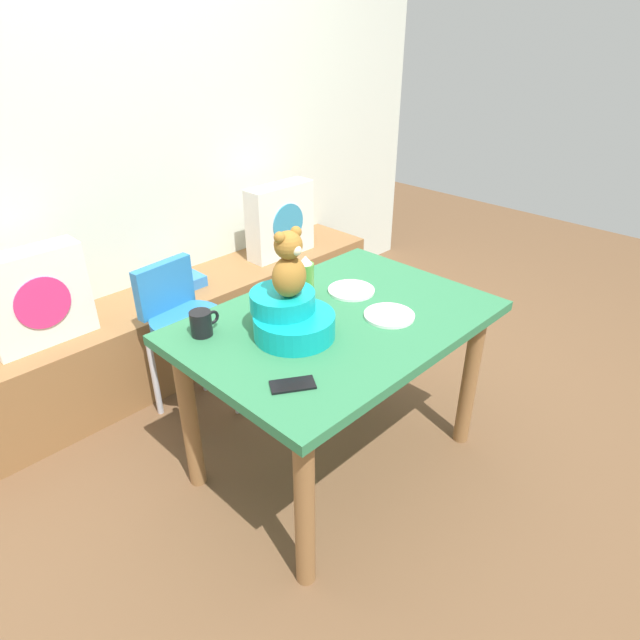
{
  "coord_description": "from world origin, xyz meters",
  "views": [
    {
      "loc": [
        -1.38,
        -1.25,
        1.77
      ],
      "look_at": [
        0.0,
        0.1,
        0.69
      ],
      "focal_mm": 30.48,
      "sensor_mm": 36.0,
      "label": 1
    }
  ],
  "objects_px": {
    "infant_seat_teal": "(290,317)",
    "cell_phone": "(293,385)",
    "teddy_bear": "(289,265)",
    "pillow_floral_left": "(36,298)",
    "pillow_floral_right": "(280,221)",
    "dining_table": "(338,342)",
    "coffee_mug": "(202,323)",
    "highchair": "(186,323)",
    "dinner_plate_near": "(351,290)",
    "book_stack": "(185,283)",
    "dinner_plate_far": "(389,315)",
    "ketchup_bottle": "(306,278)"
  },
  "relations": [
    {
      "from": "infant_seat_teal",
      "to": "cell_phone",
      "type": "distance_m",
      "value": 0.33
    },
    {
      "from": "teddy_bear",
      "to": "cell_phone",
      "type": "xyz_separation_m",
      "value": [
        -0.22,
        -0.24,
        -0.27
      ]
    },
    {
      "from": "teddy_bear",
      "to": "pillow_floral_left",
      "type": "bearing_deg",
      "value": 114.55
    },
    {
      "from": "teddy_bear",
      "to": "pillow_floral_right",
      "type": "bearing_deg",
      "value": 49.68
    },
    {
      "from": "dining_table",
      "to": "coffee_mug",
      "type": "height_order",
      "value": "coffee_mug"
    },
    {
      "from": "highchair",
      "to": "dinner_plate_near",
      "type": "relative_size",
      "value": 3.95
    },
    {
      "from": "infant_seat_teal",
      "to": "pillow_floral_right",
      "type": "bearing_deg",
      "value": 49.66
    },
    {
      "from": "book_stack",
      "to": "coffee_mug",
      "type": "relative_size",
      "value": 1.67
    },
    {
      "from": "dining_table",
      "to": "dinner_plate_far",
      "type": "bearing_deg",
      "value": -43.63
    },
    {
      "from": "pillow_floral_right",
      "to": "cell_phone",
      "type": "height_order",
      "value": "pillow_floral_right"
    },
    {
      "from": "teddy_bear",
      "to": "dinner_plate_far",
      "type": "height_order",
      "value": "teddy_bear"
    },
    {
      "from": "highchair",
      "to": "coffee_mug",
      "type": "xyz_separation_m",
      "value": [
        -0.2,
        -0.47,
        0.27
      ]
    },
    {
      "from": "pillow_floral_left",
      "to": "pillow_floral_right",
      "type": "relative_size",
      "value": 1.0
    },
    {
      "from": "dining_table",
      "to": "dinner_plate_near",
      "type": "xyz_separation_m",
      "value": [
        0.21,
        0.12,
        0.12
      ]
    },
    {
      "from": "dinner_plate_near",
      "to": "dinner_plate_far",
      "type": "xyz_separation_m",
      "value": [
        -0.06,
        -0.25,
        0.0
      ]
    },
    {
      "from": "dinner_plate_far",
      "to": "pillow_floral_right",
      "type": "bearing_deg",
      "value": 65.65
    },
    {
      "from": "teddy_bear",
      "to": "cell_phone",
      "type": "relative_size",
      "value": 1.74
    },
    {
      "from": "dining_table",
      "to": "infant_seat_teal",
      "type": "distance_m",
      "value": 0.29
    },
    {
      "from": "highchair",
      "to": "teddy_bear",
      "type": "height_order",
      "value": "teddy_bear"
    },
    {
      "from": "pillow_floral_right",
      "to": "highchair",
      "type": "bearing_deg",
      "value": -156.91
    },
    {
      "from": "highchair",
      "to": "cell_phone",
      "type": "xyz_separation_m",
      "value": [
        -0.19,
        -0.94,
        0.22
      ]
    },
    {
      "from": "dining_table",
      "to": "pillow_floral_right",
      "type": "bearing_deg",
      "value": 57.68
    },
    {
      "from": "dining_table",
      "to": "ketchup_bottle",
      "type": "bearing_deg",
      "value": 79.83
    },
    {
      "from": "dining_table",
      "to": "teddy_bear",
      "type": "distance_m",
      "value": 0.45
    },
    {
      "from": "cell_phone",
      "to": "dinner_plate_far",
      "type": "bearing_deg",
      "value": -51.56
    },
    {
      "from": "dinner_plate_near",
      "to": "dinner_plate_far",
      "type": "height_order",
      "value": "same"
    },
    {
      "from": "pillow_floral_left",
      "to": "dining_table",
      "type": "bearing_deg",
      "value": -57.88
    },
    {
      "from": "pillow_floral_left",
      "to": "dinner_plate_near",
      "type": "height_order",
      "value": "pillow_floral_left"
    },
    {
      "from": "ketchup_bottle",
      "to": "cell_phone",
      "type": "height_order",
      "value": "ketchup_bottle"
    },
    {
      "from": "pillow_floral_left",
      "to": "dinner_plate_near",
      "type": "relative_size",
      "value": 2.2
    },
    {
      "from": "book_stack",
      "to": "dining_table",
      "type": "height_order",
      "value": "dining_table"
    },
    {
      "from": "book_stack",
      "to": "ketchup_bottle",
      "type": "bearing_deg",
      "value": -89.79
    },
    {
      "from": "coffee_mug",
      "to": "dinner_plate_far",
      "type": "bearing_deg",
      "value": -34.89
    },
    {
      "from": "pillow_floral_right",
      "to": "highchair",
      "type": "distance_m",
      "value": 1.07
    },
    {
      "from": "teddy_bear",
      "to": "highchair",
      "type": "bearing_deg",
      "value": 92.39
    },
    {
      "from": "infant_seat_teal",
      "to": "teddy_bear",
      "type": "xyz_separation_m",
      "value": [
        -0.0,
        -0.0,
        0.21
      ]
    },
    {
      "from": "pillow_floral_right",
      "to": "book_stack",
      "type": "distance_m",
      "value": 0.72
    },
    {
      "from": "dining_table",
      "to": "teddy_bear",
      "type": "height_order",
      "value": "teddy_bear"
    },
    {
      "from": "pillow_floral_left",
      "to": "coffee_mug",
      "type": "bearing_deg",
      "value": -72.4
    },
    {
      "from": "dinner_plate_near",
      "to": "coffee_mug",
      "type": "bearing_deg",
      "value": 166.47
    },
    {
      "from": "highchair",
      "to": "coffee_mug",
      "type": "relative_size",
      "value": 6.58
    },
    {
      "from": "infant_seat_teal",
      "to": "dinner_plate_near",
      "type": "distance_m",
      "value": 0.44
    },
    {
      "from": "highchair",
      "to": "cell_phone",
      "type": "distance_m",
      "value": 0.98
    },
    {
      "from": "highchair",
      "to": "dinner_plate_far",
      "type": "relative_size",
      "value": 3.95
    },
    {
      "from": "book_stack",
      "to": "cell_phone",
      "type": "distance_m",
      "value": 1.48
    },
    {
      "from": "pillow_floral_right",
      "to": "highchair",
      "type": "relative_size",
      "value": 0.56
    },
    {
      "from": "dining_table",
      "to": "coffee_mug",
      "type": "xyz_separation_m",
      "value": [
        -0.45,
        0.27,
        0.16
      ]
    },
    {
      "from": "cell_phone",
      "to": "teddy_bear",
      "type": "bearing_deg",
      "value": -9.73
    },
    {
      "from": "dining_table",
      "to": "highchair",
      "type": "relative_size",
      "value": 1.54
    },
    {
      "from": "highchair",
      "to": "infant_seat_teal",
      "type": "bearing_deg",
      "value": -87.61
    }
  ]
}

